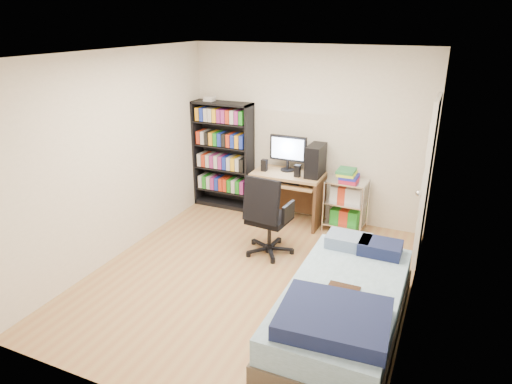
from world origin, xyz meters
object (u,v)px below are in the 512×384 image
at_px(media_shelf, 223,154).
at_px(computer_desk, 296,177).
at_px(office_chair, 268,229).
at_px(bed, 343,307).

xyz_separation_m(media_shelf, computer_desk, (1.24, -0.12, -0.17)).
relative_size(computer_desk, office_chair, 1.19).
distance_m(media_shelf, bed, 3.48).
xyz_separation_m(media_shelf, bed, (2.49, -2.35, -0.59)).
bearing_deg(media_shelf, computer_desk, -5.76).
bearing_deg(media_shelf, office_chair, -43.99).
relative_size(media_shelf, office_chair, 1.62).
relative_size(computer_desk, bed, 0.60).
distance_m(office_chair, bed, 1.69).
xyz_separation_m(office_chair, bed, (1.24, -1.14, -0.07)).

